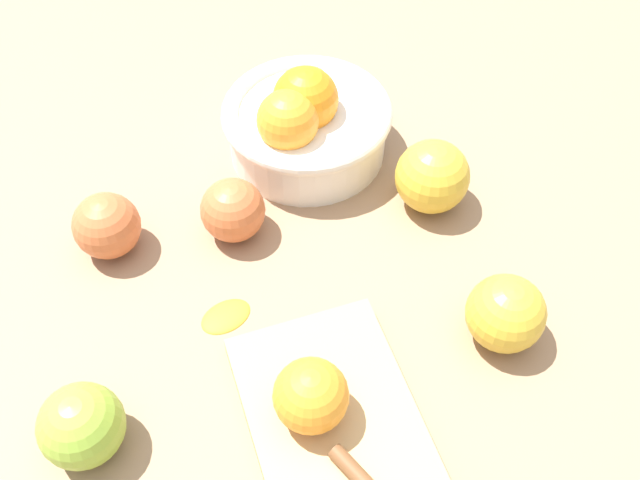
{
  "coord_description": "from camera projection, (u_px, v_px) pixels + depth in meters",
  "views": [
    {
      "loc": [
        0.39,
        -0.1,
        0.6
      ],
      "look_at": [
        -0.03,
        0.03,
        0.04
      ],
      "focal_mm": 40.26,
      "sensor_mm": 36.0,
      "label": 1
    }
  ],
  "objects": [
    {
      "name": "orange_on_board",
      "position": [
        311.0,
        396.0,
        0.59
      ],
      "size": [
        0.06,
        0.06,
        0.06
      ],
      "primitive_type": "sphere",
      "color": "orange",
      "rests_on": "cutting_board"
    },
    {
      "name": "apple_front_left",
      "position": [
        107.0,
        226.0,
        0.73
      ],
      "size": [
        0.07,
        0.07,
        0.07
      ],
      "primitive_type": "sphere",
      "color": "#CC6638",
      "rests_on": "ground_plane"
    },
    {
      "name": "bowl",
      "position": [
        305.0,
        123.0,
        0.81
      ],
      "size": [
        0.19,
        0.19,
        0.11
      ],
      "color": "white",
      "rests_on": "ground_plane"
    },
    {
      "name": "apple_back_left",
      "position": [
        432.0,
        177.0,
        0.77
      ],
      "size": [
        0.08,
        0.08,
        0.08
      ],
      "primitive_type": "sphere",
      "color": "gold",
      "rests_on": "ground_plane"
    },
    {
      "name": "apple_back_right",
      "position": [
        506.0,
        313.0,
        0.66
      ],
      "size": [
        0.07,
        0.07,
        0.07
      ],
      "primitive_type": "sphere",
      "color": "gold",
      "rests_on": "ground_plane"
    },
    {
      "name": "ground_plane",
      "position": [
        302.0,
        297.0,
        0.72
      ],
      "size": [
        2.4,
        2.4,
        0.0
      ],
      "primitive_type": "plane",
      "color": "#997556"
    },
    {
      "name": "apple_front_left_2",
      "position": [
        233.0,
        210.0,
        0.75
      ],
      "size": [
        0.07,
        0.07,
        0.07
      ],
      "primitive_type": "sphere",
      "color": "#CC6638",
      "rests_on": "ground_plane"
    },
    {
      "name": "cutting_board",
      "position": [
        340.0,
        438.0,
        0.62
      ],
      "size": [
        0.24,
        0.15,
        0.02
      ],
      "primitive_type": "cube",
      "rotation": [
        0.0,
        0.0,
        0.02
      ],
      "color": "tan",
      "rests_on": "ground_plane"
    },
    {
      "name": "apple_front_right",
      "position": [
        82.0,
        426.0,
        0.6
      ],
      "size": [
        0.07,
        0.07,
        0.07
      ],
      "primitive_type": "sphere",
      "color": "#8EB738",
      "rests_on": "ground_plane"
    },
    {
      "name": "citrus_peel",
      "position": [
        225.0,
        312.0,
        0.7
      ],
      "size": [
        0.05,
        0.06,
        0.01
      ],
      "primitive_type": "ellipsoid",
      "rotation": [
        0.0,
        0.0,
        5.02
      ],
      "color": "orange",
      "rests_on": "ground_plane"
    }
  ]
}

